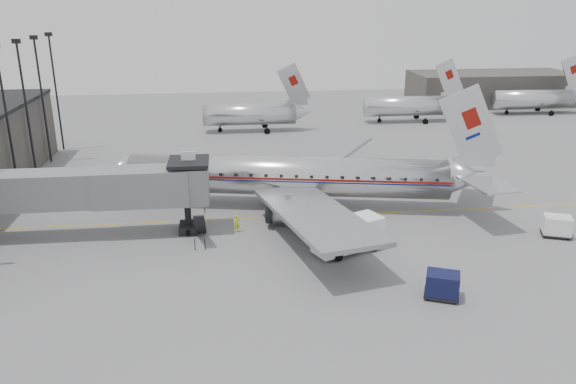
# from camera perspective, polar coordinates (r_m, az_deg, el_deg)

# --- Properties ---
(ground) EXTENTS (160.00, 160.00, 0.00)m
(ground) POSITION_cam_1_polar(r_m,az_deg,el_deg) (46.97, 1.18, -5.21)
(ground) COLOR slate
(ground) RESTS_ON ground
(hangar) EXTENTS (30.00, 12.00, 6.00)m
(hangar) POSITION_cam_1_polar(r_m,az_deg,el_deg) (115.51, 19.90, 9.87)
(hangar) COLOR #3A3835
(hangar) RESTS_ON ground
(apron_line) EXTENTS (60.00, 0.15, 0.01)m
(apron_line) POSITION_cam_1_polar(r_m,az_deg,el_deg) (52.87, 3.53, -2.37)
(apron_line) COLOR gold
(apron_line) RESTS_ON ground
(jet_bridge) EXTENTS (21.00, 6.20, 7.10)m
(jet_bridge) POSITION_cam_1_polar(r_m,az_deg,el_deg) (49.67, -18.80, 0.29)
(jet_bridge) COLOR slate
(jet_bridge) RESTS_ON ground
(distant_aircraft_near) EXTENTS (16.39, 3.20, 10.26)m
(distant_aircraft_near) POSITION_cam_1_polar(r_m,az_deg,el_deg) (86.11, -3.81, 7.96)
(distant_aircraft_near) COLOR silver
(distant_aircraft_near) RESTS_ON ground
(distant_aircraft_mid) EXTENTS (16.39, 3.20, 10.26)m
(distant_aircraft_mid) POSITION_cam_1_polar(r_m,az_deg,el_deg) (94.85, 12.12, 8.62)
(distant_aircraft_mid) COLOR silver
(distant_aircraft_mid) RESTS_ON ground
(distant_aircraft_far) EXTENTS (16.39, 3.20, 10.26)m
(distant_aircraft_far) POSITION_cam_1_polar(r_m,az_deg,el_deg) (108.35, 23.71, 8.72)
(distant_aircraft_far) COLOR silver
(distant_aircraft_far) RESTS_ON ground
(airliner) EXTENTS (38.07, 34.94, 12.17)m
(airliner) POSITION_cam_1_polar(r_m,az_deg,el_deg) (54.18, 0.73, 1.63)
(airliner) COLOR silver
(airliner) RESTS_ON ground
(service_van) EXTENTS (6.17, 4.39, 2.72)m
(service_van) POSITION_cam_1_polar(r_m,az_deg,el_deg) (45.19, 6.21, -4.36)
(service_van) COLOR white
(service_van) RESTS_ON ground
(baggage_cart_navy) EXTENTS (2.81, 2.51, 1.81)m
(baggage_cart_navy) POSITION_cam_1_polar(r_m,az_deg,el_deg) (39.90, 15.41, -9.07)
(baggage_cart_navy) COLOR #0D1136
(baggage_cart_navy) RESTS_ON ground
(baggage_cart_white) EXTENTS (2.78, 2.47, 1.81)m
(baggage_cart_white) POSITION_cam_1_polar(r_m,az_deg,el_deg) (53.13, 25.64, -3.11)
(baggage_cart_white) COLOR white
(baggage_cart_white) RESTS_ON ground
(ramp_worker) EXTENTS (0.68, 0.59, 1.57)m
(ramp_worker) POSITION_cam_1_polar(r_m,az_deg,el_deg) (49.05, -5.22, -3.20)
(ramp_worker) COLOR #BAD919
(ramp_worker) RESTS_ON ground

